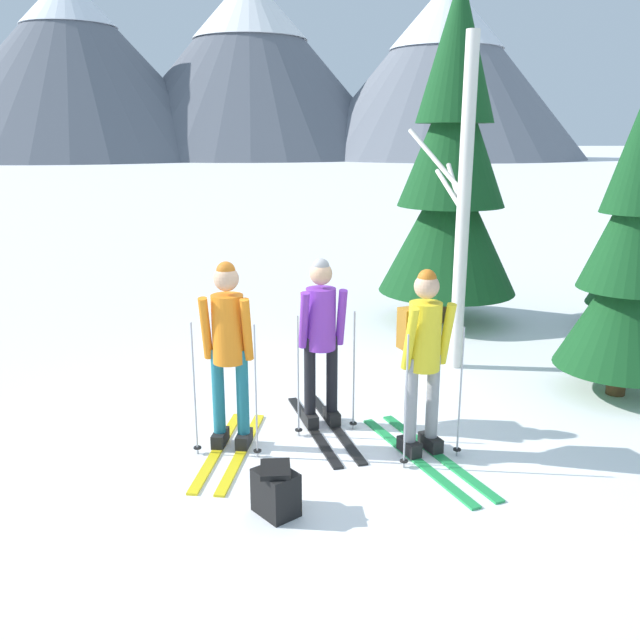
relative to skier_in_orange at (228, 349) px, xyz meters
The scene contains 9 objects.
ground_plane 1.12m from the skier_in_orange, 17.13° to the left, with size 400.00×400.00×0.00m, color white.
skier_in_orange is the anchor object (origin of this frame).
skier_in_purple 0.94m from the skier_in_orange, 26.77° to the left, with size 0.63×1.66×1.64m.
skier_in_yellow 1.68m from the skier_in_orange, ahead, with size 0.87×1.78×1.66m.
pine_tree_near 4.27m from the skier_in_orange, 13.12° to the left, with size 1.38×1.38×3.32m.
pine_tree_far 5.26m from the skier_in_orange, 53.25° to the left, with size 2.03×2.03×4.90m.
birch_tree_slender 3.45m from the skier_in_orange, 37.79° to the left, with size 0.61×0.81×3.83m.
backpack_on_snow_front 1.41m from the skier_in_orange, 71.73° to the right, with size 0.38×0.40×0.38m.
mountain_ridge_distant 86.00m from the skier_in_orange, 90.89° to the left, with size 83.91×44.90×22.99m.
Camera 1 is at (-0.27, -5.79, 2.71)m, focal length 37.68 mm.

